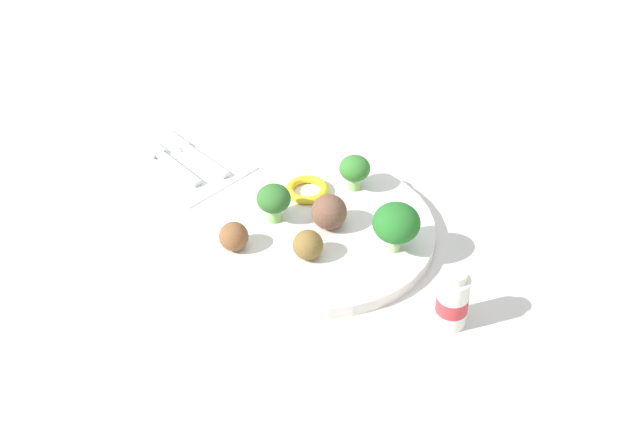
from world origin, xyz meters
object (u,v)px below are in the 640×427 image
at_px(plate, 320,231).
at_px(yogurt_bottle, 453,300).
at_px(broccoli_floret_near_rim, 274,200).
at_px(broccoli_floret_mid_right, 355,170).
at_px(meatball_far_rim, 308,245).
at_px(napkin, 183,161).
at_px(meatball_center, 329,212).
at_px(knife, 190,150).
at_px(fork, 169,161).
at_px(broccoli_floret_center, 396,223).
at_px(meatball_front_left, 234,236).
at_px(pepper_ring_near_rim, 307,190).

bearing_deg(plate, yogurt_bottle, 175.99).
relative_size(broccoli_floret_near_rim, broccoli_floret_mid_right, 1.05).
relative_size(meatball_far_rim, yogurt_bottle, 0.48).
relative_size(napkin, yogurt_bottle, 2.30).
height_order(meatball_center, knife, meatball_center).
relative_size(plate, broccoli_floret_near_rim, 5.72).
distance_m(fork, yogurt_bottle, 0.45).
bearing_deg(knife, meatball_center, 179.36).
relative_size(broccoli_floret_center, meatball_front_left, 1.80).
xyz_separation_m(meatball_front_left, napkin, (0.19, -0.09, -0.03)).
height_order(broccoli_floret_mid_right, pepper_ring_near_rim, broccoli_floret_mid_right).
height_order(broccoli_floret_near_rim, fork, broccoli_floret_near_rim).
height_order(broccoli_floret_near_rim, yogurt_bottle, yogurt_bottle).
height_order(broccoli_floret_near_rim, pepper_ring_near_rim, broccoli_floret_near_rim).
relative_size(pepper_ring_near_rim, knife, 0.38).
bearing_deg(fork, napkin, -116.21).
distance_m(broccoli_floret_mid_right, meatball_far_rim, 0.14).
height_order(broccoli_floret_mid_right, meatball_center, broccoli_floret_mid_right).
relative_size(fork, yogurt_bottle, 1.64).
bearing_deg(napkin, knife, -70.88).
distance_m(pepper_ring_near_rim, yogurt_bottle, 0.26).
bearing_deg(broccoli_floret_near_rim, broccoli_floret_center, -159.68).
height_order(plate, meatball_front_left, meatball_front_left).
bearing_deg(broccoli_floret_mid_right, pepper_ring_near_rim, 51.19).
xyz_separation_m(meatball_center, napkin, (0.25, 0.02, -0.04)).
distance_m(meatball_far_rim, fork, 0.28).
xyz_separation_m(broccoli_floret_center, napkin, (0.34, 0.03, -0.05)).
relative_size(broccoli_floret_mid_right, napkin, 0.28).
relative_size(broccoli_floret_mid_right, meatball_far_rim, 1.32).
distance_m(broccoli_floret_center, meatball_front_left, 0.19).
relative_size(plate, pepper_ring_near_rim, 5.11).
height_order(broccoli_floret_near_rim, meatball_far_rim, broccoli_floret_near_rim).
xyz_separation_m(fork, knife, (-0.00, -0.04, -0.00)).
xyz_separation_m(broccoli_floret_mid_right, meatball_far_rim, (-0.04, 0.14, -0.01)).
bearing_deg(meatball_front_left, broccoli_floret_center, -139.43).
height_order(meatball_center, yogurt_bottle, yogurt_bottle).
relative_size(pepper_ring_near_rim, yogurt_bottle, 0.74).
xyz_separation_m(plate, meatball_far_rim, (-0.03, 0.05, 0.03)).
xyz_separation_m(meatball_center, fork, (0.26, 0.03, -0.03)).
xyz_separation_m(meatball_center, knife, (0.26, -0.00, -0.03)).
height_order(broccoli_floret_near_rim, broccoli_floret_mid_right, broccoli_floret_near_rim).
xyz_separation_m(broccoli_floret_near_rim, fork, (0.20, -0.00, -0.04)).
xyz_separation_m(plate, yogurt_bottle, (-0.20, 0.01, 0.03)).
distance_m(plate, meatball_center, 0.03).
height_order(broccoli_floret_near_rim, knife, broccoli_floret_near_rim).
distance_m(broccoli_floret_mid_right, knife, 0.25).
relative_size(plate, meatball_center, 6.48).
distance_m(broccoli_floret_center, yogurt_bottle, 0.12).
relative_size(napkin, fork, 1.40).
bearing_deg(broccoli_floret_center, meatball_center, 12.21).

